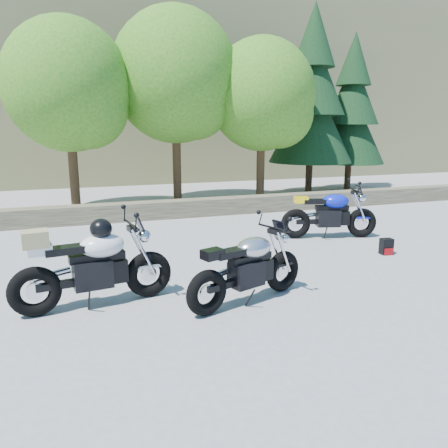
{
  "coord_description": "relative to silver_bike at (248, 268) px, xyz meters",
  "views": [
    {
      "loc": [
        -2.51,
        -6.85,
        2.61
      ],
      "look_at": [
        0.2,
        1.0,
        0.75
      ],
      "focal_mm": 35.0,
      "sensor_mm": 36.0,
      "label": 1
    }
  ],
  "objects": [
    {
      "name": "ground",
      "position": [
        0.14,
        1.08,
        -0.53
      ],
      "size": [
        90.0,
        90.0,
        0.0
      ],
      "primitive_type": "plane",
      "color": "gray",
      "rests_on": "ground"
    },
    {
      "name": "stone_wall",
      "position": [
        0.14,
        6.58,
        -0.28
      ],
      "size": [
        22.0,
        0.55,
        0.5
      ],
      "primitive_type": "cube",
      "color": "#443C2D",
      "rests_on": "ground"
    },
    {
      "name": "hillside",
      "position": [
        3.14,
        29.08,
        6.97
      ],
      "size": [
        80.0,
        30.0,
        15.0
      ],
      "primitive_type": "cube",
      "color": "#63633D",
      "rests_on": "ground"
    },
    {
      "name": "tree_decid_left",
      "position": [
        -2.26,
        8.22,
        3.1
      ],
      "size": [
        3.67,
        3.67,
        5.62
      ],
      "color": "#382314",
      "rests_on": "ground"
    },
    {
      "name": "tree_decid_mid",
      "position": [
        1.04,
        8.62,
        3.51
      ],
      "size": [
        4.08,
        4.08,
        6.24
      ],
      "color": "#382314",
      "rests_on": "ground"
    },
    {
      "name": "tree_decid_right",
      "position": [
        3.84,
        8.02,
        2.97
      ],
      "size": [
        3.54,
        3.54,
        5.41
      ],
      "color": "#382314",
      "rests_on": "ground"
    },
    {
      "name": "conifer_near",
      "position": [
        6.34,
        9.28,
        3.15
      ],
      "size": [
        3.17,
        3.17,
        7.06
      ],
      "color": "#382314",
      "rests_on": "ground"
    },
    {
      "name": "conifer_far",
      "position": [
        8.54,
        9.88,
        2.74
      ],
      "size": [
        2.82,
        2.82,
        6.27
      ],
      "color": "#382314",
      "rests_on": "ground"
    },
    {
      "name": "silver_bike",
      "position": [
        0.0,
        0.0,
        0.0
      ],
      "size": [
        2.11,
        0.95,
        1.09
      ],
      "rotation": [
        0.0,
        0.0,
        0.34
      ],
      "color": "black",
      "rests_on": "ground"
    },
    {
      "name": "white_bike",
      "position": [
        -2.2,
        0.61,
        0.11
      ],
      "size": [
        2.37,
        0.75,
        1.31
      ],
      "rotation": [
        0.0,
        0.0,
        0.14
      ],
      "color": "black",
      "rests_on": "ground"
    },
    {
      "name": "blue_bike",
      "position": [
        3.32,
        3.01,
        0.03
      ],
      "size": [
        2.27,
        0.91,
        1.16
      ],
      "rotation": [
        0.0,
        0.0,
        -0.27
      ],
      "color": "black",
      "rests_on": "ground"
    },
    {
      "name": "backpack",
      "position": [
        3.69,
        1.42,
        -0.37
      ],
      "size": [
        0.26,
        0.23,
        0.33
      ],
      "rotation": [
        0.0,
        0.0,
        -0.1
      ],
      "color": "black",
      "rests_on": "ground"
    }
  ]
}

